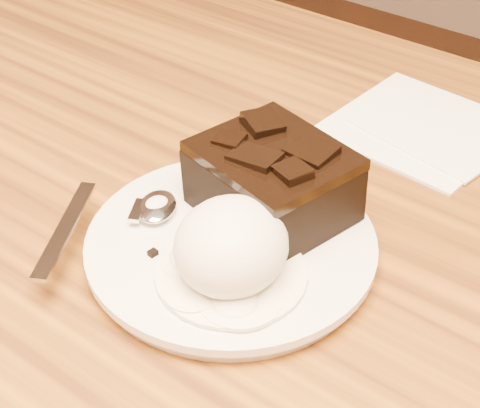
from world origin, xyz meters
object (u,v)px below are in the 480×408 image
Objects in this scene: ice_cream_scoop at (231,246)px; spoon at (157,208)px; plate at (231,248)px; napkin at (420,126)px; brownie at (272,185)px.

ice_cream_scoop is 0.49× the size of spoon.
napkin is at bearing 83.04° from plate.
spoon is at bearing -140.59° from brownie.
ice_cream_scoop is at bearing -75.20° from brownie.
ice_cream_scoop is 0.55× the size of napkin.
napkin is at bearing 88.81° from ice_cream_scoop.
brownie is 1.30× the size of ice_cream_scoop.
ice_cream_scoop is (0.02, -0.07, 0.00)m from brownie.
spoon is at bearing -109.96° from napkin.
plate is 1.29× the size of spoon.
brownie is 0.19m from napkin.
plate is at bearing -96.96° from napkin.
ice_cream_scoop reaches higher than napkin.
ice_cream_scoop reaches higher than spoon.
plate is 2.64× the size of ice_cream_scoop.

